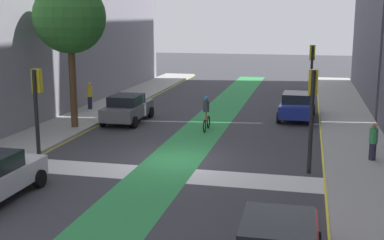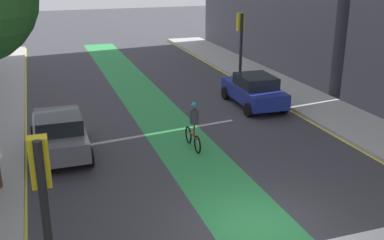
# 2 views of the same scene
# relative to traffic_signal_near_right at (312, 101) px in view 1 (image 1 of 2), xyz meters

# --- Properties ---
(ground_plane) EXTENTS (120.00, 120.00, 0.00)m
(ground_plane) POSITION_rel_traffic_signal_near_right_xyz_m (-5.39, 0.49, -2.80)
(ground_plane) COLOR #38383D
(bike_lane_paint) EXTENTS (2.40, 60.00, 0.01)m
(bike_lane_paint) POSITION_rel_traffic_signal_near_right_xyz_m (-5.54, 0.49, -2.79)
(bike_lane_paint) COLOR #2D8C47
(bike_lane_paint) RESTS_ON ground_plane
(crosswalk_band) EXTENTS (12.00, 1.80, 0.01)m
(crosswalk_band) POSITION_rel_traffic_signal_near_right_xyz_m (-5.39, -1.51, -2.80)
(crosswalk_band) COLOR silver
(crosswalk_band) RESTS_ON ground_plane
(sidewalk_left) EXTENTS (3.00, 60.00, 0.15)m
(sidewalk_left) POSITION_rel_traffic_signal_near_right_xyz_m (-12.89, 0.49, -2.72)
(sidewalk_left) COLOR #9E9E99
(sidewalk_left) RESTS_ON ground_plane
(curb_stripe_left) EXTENTS (0.16, 60.00, 0.01)m
(curb_stripe_left) POSITION_rel_traffic_signal_near_right_xyz_m (-11.39, 0.49, -2.79)
(curb_stripe_left) COLOR yellow
(curb_stripe_left) RESTS_ON ground_plane
(sidewalk_right) EXTENTS (3.00, 60.00, 0.15)m
(sidewalk_right) POSITION_rel_traffic_signal_near_right_xyz_m (2.11, 0.49, -2.72)
(sidewalk_right) COLOR #9E9E99
(sidewalk_right) RESTS_ON ground_plane
(curb_stripe_right) EXTENTS (0.16, 60.00, 0.01)m
(curb_stripe_right) POSITION_rel_traffic_signal_near_right_xyz_m (0.61, 0.49, -2.79)
(curb_stripe_right) COLOR yellow
(curb_stripe_right) RESTS_ON ground_plane
(traffic_signal_near_right) EXTENTS (0.35, 0.52, 3.98)m
(traffic_signal_near_right) POSITION_rel_traffic_signal_near_right_xyz_m (0.00, 0.00, 0.00)
(traffic_signal_near_right) COLOR black
(traffic_signal_near_right) RESTS_ON ground_plane
(traffic_signal_near_left) EXTENTS (0.35, 0.52, 3.87)m
(traffic_signal_near_left) POSITION_rel_traffic_signal_near_right_xyz_m (-10.74, -1.22, -0.07)
(traffic_signal_near_left) COLOR black
(traffic_signal_near_left) RESTS_ON ground_plane
(traffic_signal_far_right) EXTENTS (0.35, 0.52, 4.11)m
(traffic_signal_far_right) POSITION_rel_traffic_signal_near_right_xyz_m (-0.00, 13.81, 0.09)
(traffic_signal_far_right) COLOR black
(traffic_signal_far_right) RESTS_ON ground_plane
(car_grey_left_far) EXTENTS (2.02, 4.20, 1.57)m
(car_grey_left_far) POSITION_rel_traffic_signal_near_right_xyz_m (-10.11, 7.39, -2.00)
(car_grey_left_far) COLOR slate
(car_grey_left_far) RESTS_ON ground_plane
(car_blue_right_far) EXTENTS (2.13, 4.26, 1.57)m
(car_blue_right_far) POSITION_rel_traffic_signal_near_right_xyz_m (-0.75, 10.39, -2.00)
(car_blue_right_far) COLOR navy
(car_blue_right_far) RESTS_ON ground_plane
(cyclist_in_lane) EXTENTS (0.32, 1.73, 1.86)m
(cyclist_in_lane) POSITION_rel_traffic_signal_near_right_xyz_m (-5.31, 6.21, -1.83)
(cyclist_in_lane) COLOR black
(cyclist_in_lane) RESTS_ON ground_plane
(pedestrian_sidewalk_right_a) EXTENTS (0.34, 0.34, 1.52)m
(pedestrian_sidewalk_right_a) POSITION_rel_traffic_signal_near_right_xyz_m (2.51, 1.82, -1.88)
(pedestrian_sidewalk_right_a) COLOR #262638
(pedestrian_sidewalk_right_a) RESTS_ON sidewalk_right
(pedestrian_sidewalk_left_a) EXTENTS (0.34, 0.34, 1.69)m
(pedestrian_sidewalk_left_a) POSITION_rel_traffic_signal_near_right_xyz_m (-13.58, 10.02, -1.79)
(pedestrian_sidewalk_left_a) COLOR #262638
(pedestrian_sidewalk_left_a) RESTS_ON sidewalk_left
(street_tree_near) EXTENTS (3.72, 3.72, 7.58)m
(street_tree_near) POSITION_rel_traffic_signal_near_right_xyz_m (-12.19, 4.94, 3.04)
(street_tree_near) COLOR brown
(street_tree_near) RESTS_ON sidewalk_left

